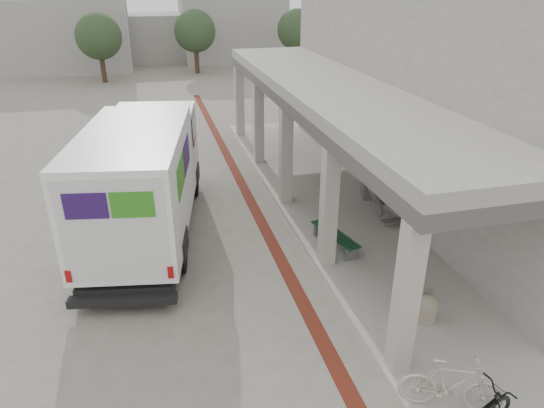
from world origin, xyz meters
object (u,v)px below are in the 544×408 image
object	(u,v)px
bicycle_cream	(452,385)
fedex_truck	(144,176)
bench	(335,237)
utility_cabinet	(370,182)

from	to	relation	value
bicycle_cream	fedex_truck	bearing A→B (deg)	55.28
fedex_truck	bicycle_cream	size ratio (longest dim) A/B	4.71
fedex_truck	bench	distance (m)	5.72
bench	fedex_truck	bearing A→B (deg)	141.26
fedex_truck	bicycle_cream	world-z (taller)	fedex_truck
bench	utility_cabinet	size ratio (longest dim) A/B	1.70
bicycle_cream	utility_cabinet	bearing A→B (deg)	8.18
bench	bicycle_cream	size ratio (longest dim) A/B	1.07
bench	utility_cabinet	xyz separation A→B (m)	(2.40, 2.93, 0.25)
fedex_truck	utility_cabinet	size ratio (longest dim) A/B	7.49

